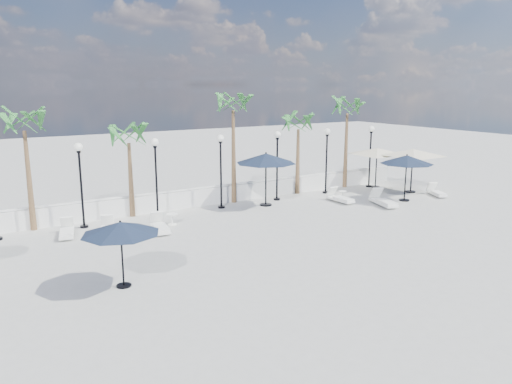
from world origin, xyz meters
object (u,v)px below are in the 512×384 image
lounger_3 (106,229)px  parasol_navy_mid (266,159)px  lounger_5 (383,201)px  parasol_navy_right (407,160)px  parasol_cream_sq_a (377,148)px  parasol_cream_sq_b (413,149)px  lounger_7 (437,192)px  lounger_6 (340,198)px  parasol_navy_left (121,228)px  lounger_2 (67,231)px  lounger_4 (160,226)px

lounger_3 → parasol_navy_mid: 9.03m
lounger_5 → parasol_navy_mid: size_ratio=0.67×
parasol_navy_right → parasol_cream_sq_a: parasol_cream_sq_a is taller
parasol_cream_sq_b → lounger_7: bearing=-71.8°
lounger_6 → parasol_navy_left: size_ratio=0.73×
lounger_2 → parasol_cream_sq_b: size_ratio=0.32×
lounger_7 → parasol_cream_sq_b: 2.86m
lounger_2 → lounger_3: (1.54, -0.55, 0.00)m
parasol_navy_left → parasol_navy_mid: bearing=35.0°
parasol_navy_left → lounger_5: bearing=13.0°
lounger_3 → parasol_cream_sq_b: 18.10m
parasol_navy_right → parasol_navy_mid: bearing=156.5°
parasol_navy_left → lounger_6: bearing=21.4°
lounger_3 → lounger_6: (12.60, -0.70, 0.01)m
lounger_7 → parasol_navy_left: 19.92m
lounger_6 → parasol_cream_sq_b: (5.32, -0.25, 2.36)m
lounger_3 → lounger_5: bearing=9.0°
lounger_5 → parasol_navy_left: (-15.10, -3.49, 1.67)m
lounger_6 → parasol_navy_left: bearing=-159.6°
lounger_4 → lounger_6: size_ratio=1.06×
lounger_2 → parasol_navy_mid: size_ratio=0.57×
lounger_6 → parasol_navy_mid: parasol_navy_mid is taller
lounger_3 → parasol_cream_sq_b: bearing=16.3°
lounger_6 → lounger_7: lounger_6 is taller
parasol_navy_right → lounger_3: bearing=171.7°
lounger_6 → lounger_7: bearing=-17.7°
parasol_navy_right → parasol_cream_sq_a: 3.79m
lounger_5 → lounger_6: size_ratio=1.19×
lounger_2 → parasol_navy_mid: bearing=14.9°
lounger_3 → lounger_4: size_ratio=0.95×
lounger_6 → lounger_2: bearing=174.0°
lounger_7 → parasol_navy_mid: (-9.72, 3.25, 2.32)m
lounger_2 → lounger_3: size_ratio=1.00×
lounger_6 → parasol_navy_right: size_ratio=0.62×
lounger_6 → lounger_7: (5.81, -1.75, -0.02)m
parasol_navy_mid → lounger_4: bearing=-165.9°
lounger_5 → lounger_7: size_ratio=1.25×
lounger_7 → parasol_cream_sq_a: (-1.23, 3.69, 2.25)m
parasol_navy_right → lounger_5: bearing=-172.5°
lounger_4 → lounger_7: 16.39m
lounger_5 → lounger_3: bearing=-174.9°
lounger_2 → parasol_cream_sq_a: size_ratio=0.33×
lounger_3 → parasol_cream_sq_a: 17.37m
parasol_navy_mid → parasol_navy_right: (7.18, -3.11, -0.23)m
lounger_3 → lounger_6: 12.62m
parasol_cream_sq_a → parasol_cream_sq_b: parasol_cream_sq_b is taller
parasol_cream_sq_b → parasol_navy_right: bearing=-146.2°
parasol_cream_sq_a → parasol_navy_right: bearing=-110.2°
lounger_5 → parasol_navy_mid: parasol_navy_mid is taller
lounger_2 → lounger_7: bearing=4.9°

